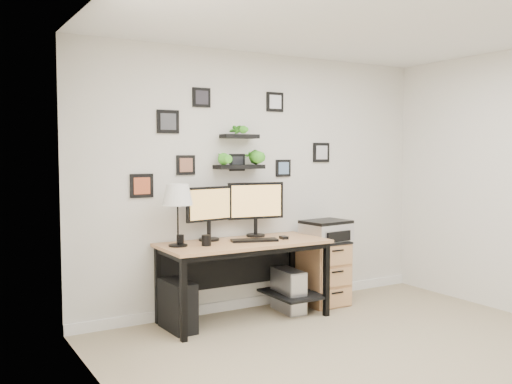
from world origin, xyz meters
TOP-DOWN VIEW (x-y plane):
  - room at (0.00, 1.98)m, footprint 4.00×4.00m
  - desk at (-0.37, 1.67)m, footprint 1.60×0.70m
  - monitor_left at (-0.66, 1.85)m, footprint 0.50×0.23m
  - monitor_right at (-0.14, 1.86)m, footprint 0.58×0.21m
  - keyboard at (-0.31, 1.59)m, footprint 0.46×0.26m
  - mouse at (0.01, 1.58)m, footprint 0.07×0.10m
  - table_lamp at (-1.05, 1.70)m, footprint 0.28×0.28m
  - mug at (-0.81, 1.60)m, footprint 0.09×0.09m
  - pen_cup at (-0.98, 1.79)m, footprint 0.07×0.07m
  - pc_tower_black at (-1.07, 1.65)m, footprint 0.22×0.45m
  - pc_tower_grey at (0.12, 1.64)m, footprint 0.22×0.44m
  - file_cabinet at (0.59, 1.72)m, footprint 0.43×0.53m
  - printer at (0.61, 1.69)m, footprint 0.51×0.43m
  - wall_decor at (-0.31, 1.93)m, footprint 2.26×0.18m

SIDE VIEW (x-z plane):
  - room at x=0.00m, z-range -1.95..2.05m
  - pc_tower_grey at x=0.12m, z-range 0.00..0.42m
  - pc_tower_black at x=-1.07m, z-range 0.00..0.45m
  - file_cabinet at x=0.59m, z-range 0.00..0.67m
  - desk at x=-0.37m, z-range 0.25..1.00m
  - keyboard at x=-0.31m, z-range 0.75..0.77m
  - mouse at x=0.01m, z-range 0.75..0.78m
  - printer at x=0.61m, z-range 0.67..0.88m
  - pen_cup at x=-0.98m, z-range 0.75..0.84m
  - mug at x=-0.81m, z-range 0.75..0.85m
  - monitor_left at x=-0.66m, z-range 0.79..1.31m
  - monitor_right at x=-0.14m, z-range 0.80..1.34m
  - table_lamp at x=-1.05m, z-range 0.92..1.48m
  - wall_decor at x=-0.31m, z-range 1.13..2.16m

